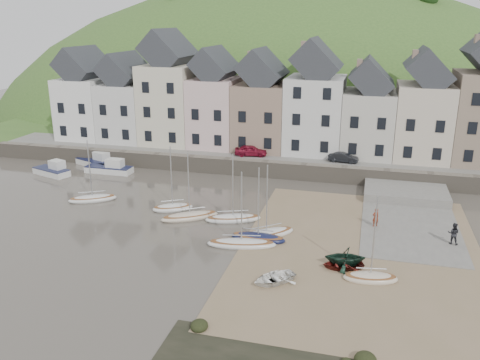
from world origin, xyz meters
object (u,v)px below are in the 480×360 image
(rowboat_white, at_px, (274,278))
(rowboat_green, at_px, (345,257))
(rowboat_red, at_px, (343,264))
(sailboat_0, at_px, (93,198))
(car_left, at_px, (251,150))
(car_right, at_px, (343,157))
(person_red, at_px, (376,217))
(person_dark, at_px, (454,234))

(rowboat_white, xyz_separation_m, rowboat_green, (4.46, 3.56, 0.43))
(rowboat_red, bearing_deg, sailboat_0, -126.38)
(sailboat_0, bearing_deg, car_left, 49.96)
(car_left, height_order, car_right, car_left)
(rowboat_red, bearing_deg, rowboat_white, -71.77)
(sailboat_0, distance_m, rowboat_red, 25.74)
(rowboat_green, bearing_deg, sailboat_0, -117.33)
(person_red, bearing_deg, rowboat_white, 29.81)
(car_left, bearing_deg, rowboat_red, -160.61)
(car_right, bearing_deg, rowboat_green, -169.69)
(sailboat_0, distance_m, car_left, 19.26)
(rowboat_red, relative_size, car_right, 0.88)
(car_left, bearing_deg, car_right, -99.03)
(rowboat_white, distance_m, person_red, 13.19)
(rowboat_white, distance_m, car_left, 27.01)
(rowboat_white, height_order, rowboat_green, rowboat_green)
(rowboat_red, distance_m, car_left, 25.68)
(rowboat_green, distance_m, car_left, 25.44)
(sailboat_0, height_order, rowboat_red, sailboat_0)
(car_right, bearing_deg, sailboat_0, 128.63)
(person_dark, bearing_deg, rowboat_red, 49.10)
(person_red, xyz_separation_m, car_right, (-3.68, 14.31, 1.22))
(person_dark, bearing_deg, rowboat_green, 48.10)
(rowboat_white, distance_m, rowboat_green, 5.73)
(rowboat_white, height_order, car_right, car_right)
(rowboat_white, height_order, person_dark, person_dark)
(rowboat_green, xyz_separation_m, car_right, (-1.63, 22.22, 1.34))
(rowboat_red, height_order, person_red, person_red)
(rowboat_white, bearing_deg, rowboat_red, 83.01)
(rowboat_white, distance_m, rowboat_red, 5.43)
(car_right, bearing_deg, car_left, 96.12)
(rowboat_white, relative_size, person_dark, 1.77)
(person_red, height_order, car_right, car_right)
(person_dark, xyz_separation_m, car_right, (-9.57, 16.37, 1.15))
(sailboat_0, relative_size, car_left, 1.67)
(rowboat_red, bearing_deg, person_dark, 108.75)
(sailboat_0, distance_m, car_right, 27.35)
(sailboat_0, bearing_deg, rowboat_white, -28.85)
(sailboat_0, bearing_deg, person_dark, -3.00)
(rowboat_green, relative_size, car_right, 0.86)
(person_red, distance_m, car_left, 20.32)
(rowboat_green, xyz_separation_m, person_red, (2.05, 7.90, 0.11))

